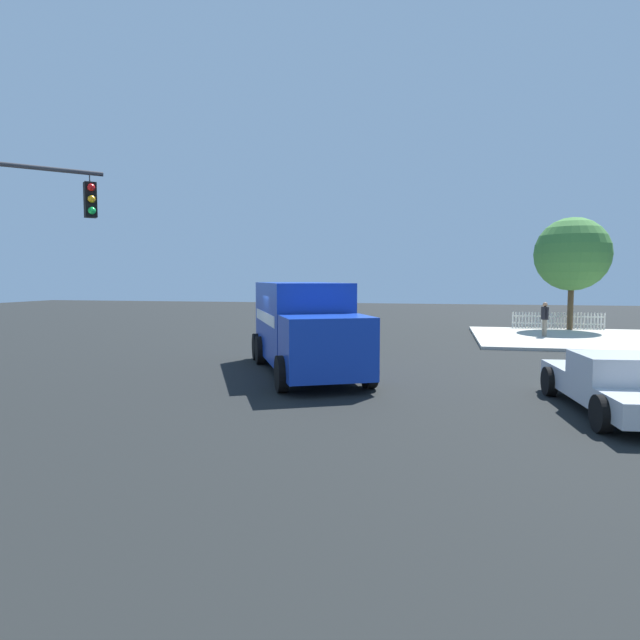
% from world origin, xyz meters
% --- Properties ---
extents(ground_plane, '(100.00, 100.00, 0.00)m').
position_xyz_m(ground_plane, '(0.00, 0.00, 0.00)').
color(ground_plane, black).
extents(sidewalk_corner_near, '(10.02, 10.02, 0.14)m').
position_xyz_m(sidewalk_corner_near, '(-11.55, -11.55, 0.07)').
color(sidewalk_corner_near, '#B2ADA0').
rests_on(sidewalk_corner_near, ground).
extents(delivery_truck, '(5.58, 7.90, 2.93)m').
position_xyz_m(delivery_truck, '(-0.39, 0.45, 1.52)').
color(delivery_truck, '#1438AD').
rests_on(delivery_truck, ground).
extents(pickup_silver, '(2.66, 5.37, 1.38)m').
position_xyz_m(pickup_silver, '(-8.78, 4.33, 0.73)').
color(pickup_silver, '#B7BABF').
rests_on(pickup_silver, ground).
extents(pedestrian_near_corner, '(0.33, 0.50, 1.74)m').
position_xyz_m(pedestrian_near_corner, '(-9.94, -11.40, 1.14)').
color(pedestrian_near_corner, gray).
rests_on(pedestrian_near_corner, sidewalk_corner_near).
extents(picket_fence_run, '(5.14, 0.05, 0.95)m').
position_xyz_m(picket_fence_run, '(-11.55, -16.32, 0.62)').
color(picket_fence_run, silver).
rests_on(picket_fence_run, sidewalk_corner_near).
extents(shade_tree_near, '(4.18, 4.18, 6.42)m').
position_xyz_m(shade_tree_near, '(-12.08, -15.72, 4.46)').
color(shade_tree_near, brown).
rests_on(shade_tree_near, sidewalk_corner_near).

